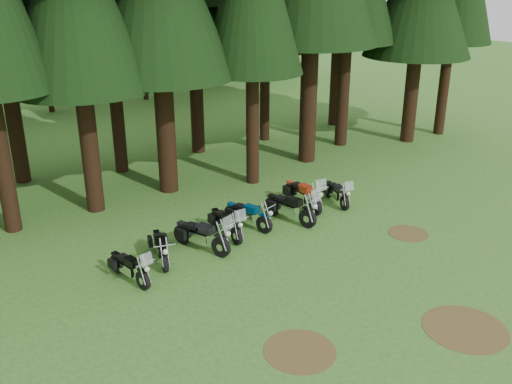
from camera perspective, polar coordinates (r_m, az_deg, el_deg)
ground at (r=17.49m, az=7.22°, el=-8.69°), size 120.00×120.00×0.00m
decid_4 at (r=39.04m, az=-20.07°, el=13.84°), size 5.93×5.76×7.41m
decid_5 at (r=41.00m, az=-10.89°, el=17.65°), size 8.45×8.21×10.56m
decid_6 at (r=45.60m, az=-4.02°, el=17.02°), size 7.06×6.86×8.82m
decid_7 at (r=48.16m, az=0.82°, el=18.52°), size 8.44×8.20×10.55m
dirt_patch_0 at (r=14.53m, az=4.40°, el=-15.57°), size 1.80×1.80×0.01m
dirt_patch_1 at (r=20.88m, az=14.96°, el=-4.02°), size 1.40×1.40×0.01m
dirt_patch_2 at (r=16.18m, az=20.19°, el=-12.70°), size 2.20×2.20×0.01m
motorcycle_0 at (r=17.49m, az=-12.54°, el=-7.46°), size 0.49×2.02×1.27m
motorcycle_1 at (r=18.46m, az=-9.52°, el=-5.59°), size 0.83×1.99×0.84m
motorcycle_2 at (r=18.91m, az=-5.46°, el=-4.44°), size 0.96×2.36×1.50m
motorcycle_3 at (r=19.82m, az=-3.01°, el=-3.23°), size 0.56×2.19×1.37m
motorcycle_4 at (r=20.47m, az=-0.85°, el=-2.39°), size 0.59×2.15×0.88m
motorcycle_5 at (r=20.96m, az=3.42°, el=-1.66°), size 0.67×2.43×1.53m
motorcycle_6 at (r=22.18m, az=4.70°, el=-0.33°), size 0.67×2.46×1.54m
motorcycle_7 at (r=22.76m, az=8.08°, el=-0.16°), size 0.89×1.97×1.26m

